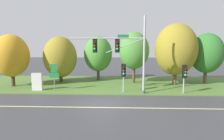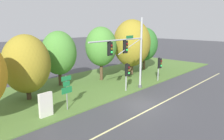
{
  "view_description": "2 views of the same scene",
  "coord_description": "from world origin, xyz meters",
  "px_view_note": "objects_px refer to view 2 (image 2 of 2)",
  "views": [
    {
      "loc": [
        1.44,
        -14.38,
        4.57
      ],
      "look_at": [
        0.73,
        3.95,
        2.35
      ],
      "focal_mm": 28.0,
      "sensor_mm": 36.0,
      "label": 1
    },
    {
      "loc": [
        -15.58,
        -10.57,
        7.14
      ],
      "look_at": [
        -0.2,
        3.48,
        2.69
      ],
      "focal_mm": 35.0,
      "sensor_mm": 36.0,
      "label": 2
    }
  ],
  "objects_px": {
    "pedestrian_signal_further_along": "(127,72)",
    "tree_behind_signpost": "(59,53)",
    "tree_right_far": "(144,44)",
    "pedestrian_signal_near_kerb": "(160,64)",
    "info_kiosk": "(46,105)",
    "tree_tall_centre": "(132,43)",
    "traffic_signal_mast": "(129,51)",
    "tree_mid_verge": "(101,47)",
    "tree_left_of_mast": "(26,64)",
    "route_sign_post": "(67,88)"
  },
  "relations": [
    {
      "from": "tree_right_far",
      "to": "tree_tall_centre",
      "type": "bearing_deg",
      "value": -170.58
    },
    {
      "from": "pedestrian_signal_near_kerb",
      "to": "tree_behind_signpost",
      "type": "xyz_separation_m",
      "value": [
        -9.48,
        7.49,
        1.68
      ]
    },
    {
      "from": "tree_right_far",
      "to": "tree_mid_verge",
      "type": "bearing_deg",
      "value": 178.73
    },
    {
      "from": "pedestrian_signal_near_kerb",
      "to": "route_sign_post",
      "type": "relative_size",
      "value": 0.99
    },
    {
      "from": "pedestrian_signal_near_kerb",
      "to": "pedestrian_signal_further_along",
      "type": "height_order",
      "value": "pedestrian_signal_further_along"
    },
    {
      "from": "tree_behind_signpost",
      "to": "info_kiosk",
      "type": "relative_size",
      "value": 3.29
    },
    {
      "from": "route_sign_post",
      "to": "tree_behind_signpost",
      "type": "bearing_deg",
      "value": 59.64
    },
    {
      "from": "pedestrian_signal_further_along",
      "to": "tree_mid_verge",
      "type": "xyz_separation_m",
      "value": [
        1.51,
        5.4,
        2.12
      ]
    },
    {
      "from": "pedestrian_signal_further_along",
      "to": "tree_behind_signpost",
      "type": "distance_m",
      "value": 8.14
    },
    {
      "from": "traffic_signal_mast",
      "to": "info_kiosk",
      "type": "bearing_deg",
      "value": 175.0
    },
    {
      "from": "pedestrian_signal_near_kerb",
      "to": "tree_mid_verge",
      "type": "relative_size",
      "value": 0.43
    },
    {
      "from": "pedestrian_signal_further_along",
      "to": "info_kiosk",
      "type": "distance_m",
      "value": 9.39
    },
    {
      "from": "pedestrian_signal_near_kerb",
      "to": "tree_left_of_mast",
      "type": "bearing_deg",
      "value": 158.64
    },
    {
      "from": "pedestrian_signal_near_kerb",
      "to": "tree_right_far",
      "type": "distance_m",
      "value": 7.44
    },
    {
      "from": "pedestrian_signal_near_kerb",
      "to": "tree_left_of_mast",
      "type": "distance_m",
      "value": 15.42
    },
    {
      "from": "pedestrian_signal_near_kerb",
      "to": "pedestrian_signal_further_along",
      "type": "distance_m",
      "value": 6.04
    },
    {
      "from": "pedestrian_signal_near_kerb",
      "to": "tree_mid_verge",
      "type": "bearing_deg",
      "value": 128.48
    },
    {
      "from": "tree_left_of_mast",
      "to": "info_kiosk",
      "type": "relative_size",
      "value": 3.22
    },
    {
      "from": "tree_behind_signpost",
      "to": "tree_right_far",
      "type": "bearing_deg",
      "value": -8.02
    },
    {
      "from": "tree_mid_verge",
      "to": "tree_tall_centre",
      "type": "xyz_separation_m",
      "value": [
        5.08,
        -0.89,
        0.15
      ]
    },
    {
      "from": "tree_left_of_mast",
      "to": "tree_behind_signpost",
      "type": "bearing_deg",
      "value": 21.43
    },
    {
      "from": "tree_behind_signpost",
      "to": "tree_tall_centre",
      "type": "distance_m",
      "value": 10.4
    },
    {
      "from": "pedestrian_signal_near_kerb",
      "to": "tree_right_far",
      "type": "xyz_separation_m",
      "value": [
        4.67,
        5.5,
        1.83
      ]
    },
    {
      "from": "traffic_signal_mast",
      "to": "tree_behind_signpost",
      "type": "height_order",
      "value": "traffic_signal_mast"
    },
    {
      "from": "route_sign_post",
      "to": "tree_behind_signpost",
      "type": "height_order",
      "value": "tree_behind_signpost"
    },
    {
      "from": "tree_tall_centre",
      "to": "info_kiosk",
      "type": "relative_size",
      "value": 4.01
    },
    {
      "from": "tree_behind_signpost",
      "to": "tree_tall_centre",
      "type": "height_order",
      "value": "tree_tall_centre"
    },
    {
      "from": "pedestrian_signal_near_kerb",
      "to": "tree_behind_signpost",
      "type": "height_order",
      "value": "tree_behind_signpost"
    },
    {
      "from": "tree_left_of_mast",
      "to": "tree_right_far",
      "type": "bearing_deg",
      "value": -0.3
    },
    {
      "from": "tree_behind_signpost",
      "to": "tree_left_of_mast",
      "type": "bearing_deg",
      "value": -158.57
    },
    {
      "from": "traffic_signal_mast",
      "to": "tree_behind_signpost",
      "type": "relative_size",
      "value": 1.24
    },
    {
      "from": "tree_left_of_mast",
      "to": "tree_mid_verge",
      "type": "height_order",
      "value": "tree_mid_verge"
    },
    {
      "from": "tree_tall_centre",
      "to": "tree_behind_signpost",
      "type": "bearing_deg",
      "value": 165.06
    },
    {
      "from": "pedestrian_signal_further_along",
      "to": "tree_behind_signpost",
      "type": "relative_size",
      "value": 0.47
    },
    {
      "from": "route_sign_post",
      "to": "tree_behind_signpost",
      "type": "distance_m",
      "value": 8.0
    },
    {
      "from": "pedestrian_signal_near_kerb",
      "to": "tree_left_of_mast",
      "type": "xyz_separation_m",
      "value": [
        -14.31,
        5.59,
        1.31
      ]
    },
    {
      "from": "tree_right_far",
      "to": "info_kiosk",
      "type": "bearing_deg",
      "value": -166.98
    },
    {
      "from": "pedestrian_signal_further_along",
      "to": "tree_mid_verge",
      "type": "distance_m",
      "value": 5.99
    },
    {
      "from": "route_sign_post",
      "to": "tree_left_of_mast",
      "type": "height_order",
      "value": "tree_left_of_mast"
    },
    {
      "from": "tree_right_far",
      "to": "tree_behind_signpost",
      "type": "bearing_deg",
      "value": 171.98
    },
    {
      "from": "traffic_signal_mast",
      "to": "tree_right_far",
      "type": "xyz_separation_m",
      "value": [
        10.73,
        5.44,
        -0.39
      ]
    },
    {
      "from": "tree_right_far",
      "to": "info_kiosk",
      "type": "relative_size",
      "value": 3.4
    },
    {
      "from": "traffic_signal_mast",
      "to": "pedestrian_signal_further_along",
      "type": "bearing_deg",
      "value": 84.09
    },
    {
      "from": "tree_left_of_mast",
      "to": "tree_right_far",
      "type": "height_order",
      "value": "tree_right_far"
    },
    {
      "from": "traffic_signal_mast",
      "to": "route_sign_post",
      "type": "height_order",
      "value": "traffic_signal_mast"
    },
    {
      "from": "tree_left_of_mast",
      "to": "pedestrian_signal_near_kerb",
      "type": "bearing_deg",
      "value": -21.36
    },
    {
      "from": "tree_left_of_mast",
      "to": "info_kiosk",
      "type": "bearing_deg",
      "value": -102.29
    },
    {
      "from": "tree_behind_signpost",
      "to": "tree_mid_verge",
      "type": "bearing_deg",
      "value": -19.89
    },
    {
      "from": "pedestrian_signal_further_along",
      "to": "tree_tall_centre",
      "type": "xyz_separation_m",
      "value": [
        6.59,
        4.51,
        2.27
      ]
    },
    {
      "from": "traffic_signal_mast",
      "to": "tree_behind_signpost",
      "type": "xyz_separation_m",
      "value": [
        -3.42,
        7.43,
        -0.55
      ]
    }
  ]
}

